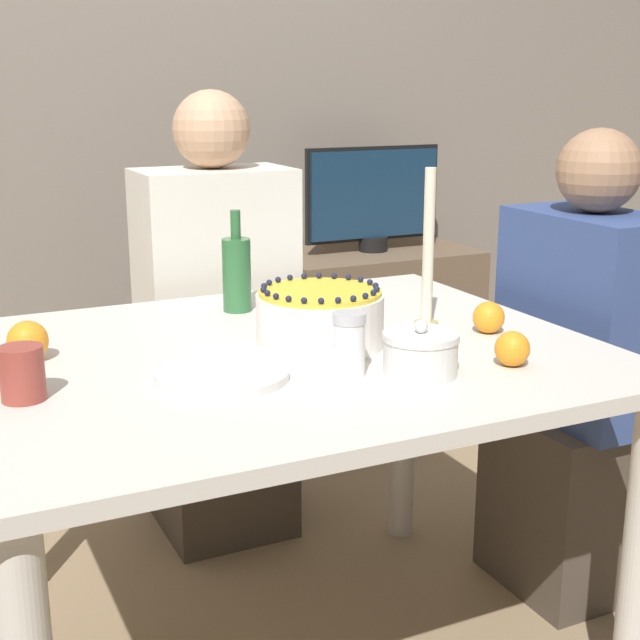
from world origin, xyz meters
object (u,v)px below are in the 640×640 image
(bottle, at_px, (237,273))
(person_man_blue_shirt, at_px, (218,348))
(sugar_bowl, at_px, (420,353))
(tv_monitor, at_px, (373,197))
(candle, at_px, (427,263))
(cake, at_px, (320,318))
(sugar_shaker, at_px, (349,344))
(person_woman_floral, at_px, (581,399))

(bottle, relative_size, person_man_blue_shirt, 0.19)
(sugar_bowl, bearing_deg, person_man_blue_shirt, 93.30)
(tv_monitor, bearing_deg, candle, -113.91)
(cake, bearing_deg, sugar_shaker, -100.85)
(cake, distance_m, bottle, 0.33)
(sugar_bowl, distance_m, person_man_blue_shirt, 0.97)
(tv_monitor, bearing_deg, sugar_shaker, -120.43)
(cake, bearing_deg, person_woman_floral, 3.48)
(candle, distance_m, bottle, 0.44)
(person_man_blue_shirt, bearing_deg, tv_monitor, -147.82)
(bottle, distance_m, tv_monitor, 1.16)
(sugar_bowl, distance_m, sugar_shaker, 0.13)
(sugar_bowl, xyz_separation_m, person_man_blue_shirt, (-0.05, 0.94, -0.24))
(person_man_blue_shirt, height_order, tv_monitor, person_man_blue_shirt)
(candle, relative_size, person_man_blue_shirt, 0.28)
(bottle, xyz_separation_m, person_woman_floral, (0.77, -0.28, -0.33))
(sugar_shaker, height_order, bottle, bottle)
(bottle, bearing_deg, sugar_bowl, -77.02)
(candle, height_order, person_woman_floral, person_woman_floral)
(cake, relative_size, bottle, 1.09)
(sugar_bowl, height_order, bottle, bottle)
(cake, distance_m, person_man_blue_shirt, 0.74)
(bottle, bearing_deg, person_woman_floral, -20.26)
(cake, bearing_deg, bottle, 98.64)
(sugar_shaker, relative_size, person_man_blue_shirt, 0.10)
(candle, xyz_separation_m, person_man_blue_shirt, (-0.22, 0.69, -0.34))
(bottle, relative_size, tv_monitor, 0.45)
(candle, height_order, tv_monitor, candle)
(person_woman_floral, bearing_deg, bottle, 69.74)
(sugar_bowl, distance_m, candle, 0.32)
(person_man_blue_shirt, height_order, person_woman_floral, person_man_blue_shirt)
(sugar_bowl, height_order, person_man_blue_shirt, person_man_blue_shirt)
(sugar_bowl, height_order, candle, candle)
(sugar_bowl, height_order, tv_monitor, tv_monitor)
(sugar_shaker, xyz_separation_m, tv_monitor, (0.80, 1.35, 0.06))
(sugar_bowl, xyz_separation_m, sugar_shaker, (-0.12, 0.04, 0.02))
(sugar_shaker, bearing_deg, sugar_bowl, -20.78)
(sugar_shaker, height_order, person_woman_floral, person_woman_floral)
(sugar_bowl, relative_size, candle, 0.40)
(cake, height_order, sugar_bowl, cake)
(cake, xyz_separation_m, sugar_shaker, (-0.04, -0.19, 0.00))
(cake, distance_m, tv_monitor, 1.39)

